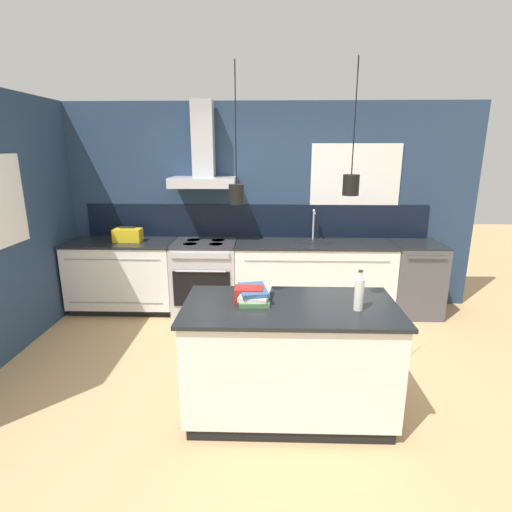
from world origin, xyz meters
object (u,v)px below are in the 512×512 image
dishwasher (414,278)px  red_supply_box (249,294)px  book_stack (254,294)px  bottle_on_island (359,294)px  oven_range (205,277)px  yellow_toolbox (128,235)px

dishwasher → red_supply_box: size_ratio=4.26×
dishwasher → book_stack: (-1.95, -1.97, 0.50)m
bottle_on_island → red_supply_box: bottle_on_island is taller
oven_range → bottle_on_island: bottle_on_island is taller
oven_range → book_stack: (0.69, -1.96, 0.50)m
book_stack → yellow_toolbox: size_ratio=1.06×
red_supply_box → yellow_toolbox: (-1.61, 1.98, 0.03)m
bottle_on_island → yellow_toolbox: bottle_on_island is taller
bottle_on_island → book_stack: 0.78m
dishwasher → bottle_on_island: (-1.19, -2.13, 0.58)m
bottle_on_island → yellow_toolbox: 3.21m
dishwasher → book_stack: 2.82m
yellow_toolbox → book_stack: bearing=-50.0°
oven_range → yellow_toolbox: (-0.96, 0.00, 0.54)m
oven_range → red_supply_box: red_supply_box is taller
dishwasher → bottle_on_island: bottle_on_island is taller
dishwasher → oven_range: bearing=-179.9°
dishwasher → bottle_on_island: size_ratio=3.05×
bottle_on_island → red_supply_box: bearing=169.6°
dishwasher → book_stack: book_stack is taller
book_stack → bottle_on_island: bearing=-12.1°
dishwasher → yellow_toolbox: yellow_toolbox is taller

